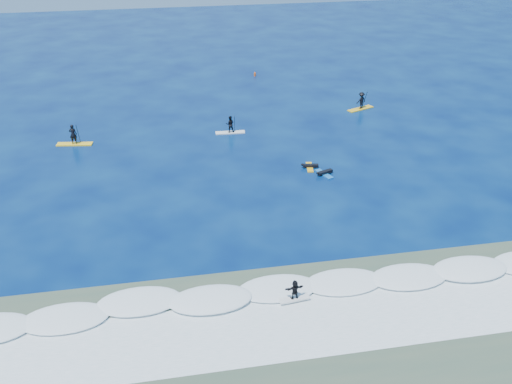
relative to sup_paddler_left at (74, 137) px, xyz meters
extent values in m
plane|color=#031243|center=(12.75, -14.47, -0.71)|extent=(160.00, 160.00, 0.00)
cube|color=#3A4F3D|center=(12.75, -28.47, -0.70)|extent=(90.00, 13.00, 0.01)
cube|color=white|center=(12.75, -24.47, -0.71)|extent=(40.00, 6.00, 0.30)
cube|color=silver|center=(12.75, -27.47, -0.71)|extent=(34.00, 5.00, 0.02)
cube|color=yellow|center=(0.00, 0.00, -0.65)|extent=(3.30, 1.27, 0.11)
imported|color=black|center=(0.00, 0.00, 0.33)|extent=(0.73, 0.54, 1.85)
cylinder|color=black|center=(0.47, -0.07, 0.26)|extent=(0.15, 0.74, 2.16)
cube|color=black|center=(0.47, -0.07, -0.76)|extent=(0.13, 0.03, 0.32)
cube|color=silver|center=(14.44, 0.15, -0.66)|extent=(2.85, 0.85, 0.09)
imported|color=black|center=(14.44, 0.15, 0.20)|extent=(0.82, 0.65, 1.62)
cylinder|color=black|center=(14.86, 0.13, 0.14)|extent=(0.07, 0.65, 1.89)
cube|color=black|center=(14.86, 0.13, -0.75)|extent=(0.11, 0.03, 0.28)
cube|color=yellow|center=(29.00, 4.17, -0.65)|extent=(3.14, 1.89, 0.10)
imported|color=black|center=(29.00, 4.17, 0.28)|extent=(1.31, 1.04, 1.77)
cylinder|color=black|center=(29.43, 4.35, 0.22)|extent=(0.31, 0.67, 2.06)
cube|color=black|center=(29.43, 4.35, -0.76)|extent=(0.12, 0.03, 0.31)
cube|color=gold|center=(19.93, -8.64, -0.66)|extent=(0.80, 1.92, 0.09)
cube|color=black|center=(20.01, -8.66, -0.51)|extent=(1.32, 0.55, 0.21)
sphere|color=black|center=(19.30, -8.53, -0.42)|extent=(0.21, 0.21, 0.21)
cube|color=#1761B0|center=(20.76, -10.11, -0.66)|extent=(1.17, 2.01, 0.09)
cube|color=black|center=(20.85, -10.08, -0.50)|extent=(1.39, 0.80, 0.22)
sphere|color=black|center=(20.13, -10.34, -0.41)|extent=(0.22, 0.22, 0.22)
cube|color=silver|center=(14.46, -25.44, -0.51)|extent=(1.84, 0.70, 0.09)
imported|color=black|center=(14.46, -25.44, 0.14)|extent=(1.15, 0.49, 1.20)
cylinder|color=#DF5113|center=(20.10, 17.89, -0.50)|extent=(0.26, 0.26, 0.41)
cone|color=#DF5113|center=(20.10, 17.89, -0.19)|extent=(0.18, 0.18, 0.20)
camera|label=1|loc=(7.64, -50.30, 20.28)|focal=40.00mm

